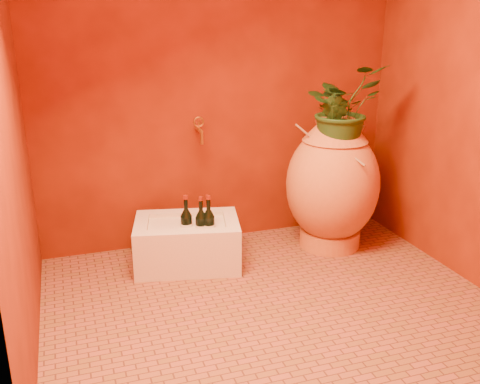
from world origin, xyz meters
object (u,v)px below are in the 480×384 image
object	(u,v)px
amphora	(332,184)
wine_bottle_b	(187,226)
wine_bottle_a	(209,226)
wine_bottle_c	(201,227)
wall_tap	(199,129)
stone_basin	(187,243)

from	to	relation	value
amphora	wine_bottle_b	xyz separation A→B (m)	(-1.03, -0.00, -0.17)
wine_bottle_a	amphora	bearing A→B (deg)	4.34
amphora	wine_bottle_a	size ratio (longest dim) A/B	2.84
amphora	wine_bottle_b	distance (m)	1.04
amphora	wine_bottle_c	world-z (taller)	amphora
wine_bottle_a	wall_tap	size ratio (longest dim) A/B	1.88
amphora	wall_tap	xyz separation A→B (m)	(-0.85, 0.31, 0.38)
stone_basin	amphora	bearing A→B (deg)	-1.19
stone_basin	wine_bottle_b	distance (m)	0.14
wine_bottle_b	wall_tap	world-z (taller)	wall_tap
stone_basin	wine_bottle_c	bearing A→B (deg)	-42.80
amphora	wine_bottle_b	bearing A→B (deg)	-179.86
amphora	wine_bottle_c	bearing A→B (deg)	-176.91
wine_bottle_a	wall_tap	world-z (taller)	wall_tap
stone_basin	wine_bottle_b	xyz separation A→B (m)	(-0.01, -0.02, 0.14)
wine_bottle_c	wall_tap	xyz separation A→B (m)	(0.09, 0.36, 0.55)
amphora	wall_tap	size ratio (longest dim) A/B	5.33
stone_basin	wall_tap	bearing A→B (deg)	59.00
wine_bottle_b	wall_tap	size ratio (longest dim) A/B	1.83
wine_bottle_b	wine_bottle_c	size ratio (longest dim) A/B	1.01
amphora	wine_bottle_a	world-z (taller)	amphora
amphora	wine_bottle_a	distance (m)	0.92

